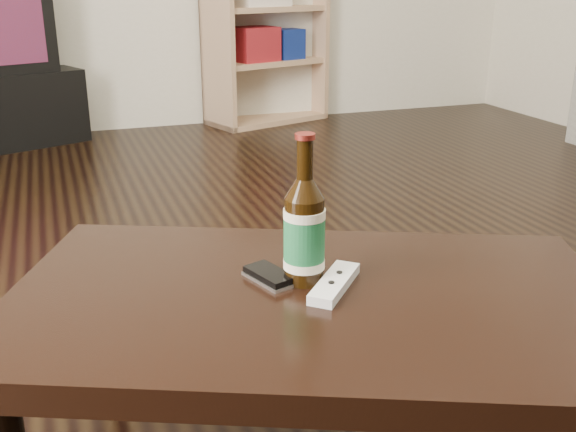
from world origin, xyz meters
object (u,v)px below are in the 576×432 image
object	(u,v)px
coffee_table	(308,319)
beer_bottle	(304,231)
phone	(270,276)
remote	(334,283)
bookshelf	(262,4)

from	to	relation	value
coffee_table	beer_bottle	bearing A→B (deg)	77.69
phone	remote	size ratio (longest dim) A/B	0.76
phone	coffee_table	bearing A→B (deg)	-75.04
coffee_table	remote	bearing A→B (deg)	1.06
bookshelf	remote	xyz separation A→B (m)	(-0.88, -3.20, -0.34)
remote	phone	bearing A→B (deg)	-173.83
bookshelf	beer_bottle	xyz separation A→B (m)	(-0.92, -3.16, -0.25)
beer_bottle	phone	size ratio (longest dim) A/B	2.36
coffee_table	beer_bottle	size ratio (longest dim) A/B	4.44
remote	bookshelf	bearing A→B (deg)	116.20
beer_bottle	remote	size ratio (longest dim) A/B	1.79
bookshelf	remote	bearing A→B (deg)	-123.74
bookshelf	beer_bottle	size ratio (longest dim) A/B	5.26
bookshelf	phone	xyz separation A→B (m)	(-0.97, -3.13, -0.34)
phone	remote	world-z (taller)	remote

